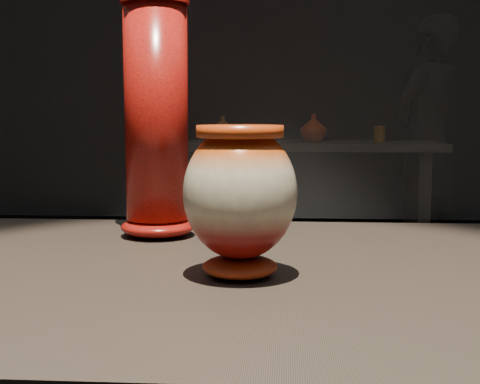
% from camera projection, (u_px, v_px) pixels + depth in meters
% --- Properties ---
extents(main_vase, '(0.17, 0.17, 0.20)m').
position_uv_depth(main_vase, '(240.00, 195.00, 0.88)').
color(main_vase, maroon).
rests_on(main_vase, display_plinth).
extents(tall_vase, '(0.14, 0.14, 0.41)m').
position_uv_depth(tall_vase, '(157.00, 122.00, 1.15)').
color(tall_vase, '#B71B0C').
rests_on(tall_vase, display_plinth).
extents(back_shelf, '(2.00, 0.60, 0.90)m').
position_uv_depth(back_shelf, '(292.00, 180.00, 4.60)').
color(back_shelf, black).
rests_on(back_shelf, ground).
extents(back_vase_left, '(0.22, 0.22, 0.18)m').
position_uv_depth(back_vase_left, '(223.00, 129.00, 4.56)').
color(back_vase_left, brown).
rests_on(back_vase_left, back_shelf).
extents(back_vase_mid, '(0.19, 0.19, 0.19)m').
position_uv_depth(back_vase_mid, '(314.00, 128.00, 4.56)').
color(back_vase_mid, maroon).
rests_on(back_vase_mid, back_shelf).
extents(back_vase_right, '(0.08, 0.08, 0.11)m').
position_uv_depth(back_vase_right, '(379.00, 134.00, 4.50)').
color(back_vase_right, brown).
rests_on(back_vase_right, back_shelf).
extents(visitor, '(0.78, 0.78, 1.83)m').
position_uv_depth(visitor, '(427.00, 136.00, 5.13)').
color(visitor, black).
rests_on(visitor, ground).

